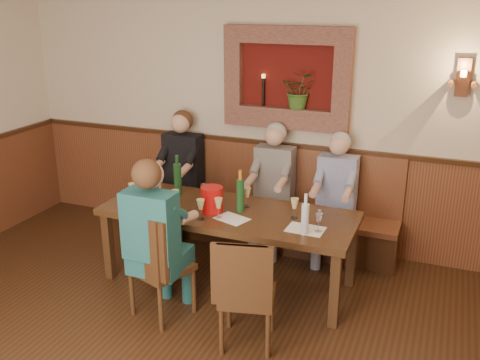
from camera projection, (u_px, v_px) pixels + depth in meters
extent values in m
cube|color=beige|center=(269.00, 118.00, 5.82)|extent=(6.00, 0.04, 2.80)
cube|color=#5B2E1A|center=(267.00, 192.00, 6.08)|extent=(6.00, 0.04, 1.10)
cube|color=#381E0F|center=(268.00, 143.00, 5.90)|extent=(6.02, 0.06, 0.05)
cube|color=#510F0B|center=(287.00, 78.00, 5.59)|extent=(1.00, 0.02, 0.70)
cube|color=#915549|center=(287.00, 35.00, 5.41)|extent=(1.36, 0.12, 0.18)
cube|color=#915549|center=(285.00, 120.00, 5.70)|extent=(1.36, 0.12, 0.18)
cube|color=#915549|center=(234.00, 75.00, 5.76)|extent=(0.18, 0.12, 0.70)
cube|color=#915549|center=(343.00, 82.00, 5.35)|extent=(0.18, 0.12, 0.70)
cube|color=#915549|center=(285.00, 110.00, 5.66)|extent=(1.00, 0.14, 0.04)
imported|color=#365D1F|center=(300.00, 90.00, 5.54)|extent=(0.35, 0.30, 0.39)
cylinder|color=black|center=(263.00, 92.00, 5.69)|extent=(0.03, 0.03, 0.30)
cylinder|color=#FFBF59|center=(263.00, 76.00, 5.64)|extent=(0.04, 0.04, 0.04)
cube|color=#5B2E1A|center=(463.00, 77.00, 4.93)|extent=(0.12, 0.08, 0.35)
cylinder|color=#5B2E1A|center=(451.00, 83.00, 4.92)|extent=(0.05, 0.18, 0.05)
cylinder|color=#5B2E1A|center=(474.00, 84.00, 4.85)|extent=(0.05, 0.18, 0.05)
cylinder|color=#FFBF59|center=(464.00, 74.00, 4.80)|extent=(0.06, 0.06, 0.06)
cube|color=#34210F|center=(228.00, 213.00, 5.04)|extent=(2.40, 0.90, 0.06)
cube|color=#34210F|center=(109.00, 246.00, 5.23)|extent=(0.08, 0.08, 0.69)
cube|color=#34210F|center=(335.00, 290.00, 4.44)|extent=(0.08, 0.08, 0.69)
cube|color=#34210F|center=(148.00, 218.00, 5.88)|extent=(0.08, 0.08, 0.69)
cube|color=#34210F|center=(352.00, 253.00, 5.09)|extent=(0.08, 0.08, 0.69)
cube|color=#381E0F|center=(260.00, 227.00, 6.00)|extent=(3.00, 0.40, 0.40)
cube|color=#5B2E1A|center=(260.00, 209.00, 5.93)|extent=(3.00, 0.45, 0.06)
cube|color=#5B2E1A|center=(267.00, 173.00, 5.98)|extent=(3.00, 0.06, 0.66)
cube|color=#34210F|center=(163.00, 292.00, 4.67)|extent=(0.54, 0.54, 0.42)
cube|color=#34210F|center=(162.00, 268.00, 4.59)|extent=(0.56, 0.56, 0.05)
cube|color=#34210F|center=(141.00, 245.00, 4.35)|extent=(0.43, 0.19, 0.53)
cube|color=#34210F|center=(248.00, 320.00, 4.28)|extent=(0.48, 0.48, 0.40)
cube|color=#34210F|center=(248.00, 296.00, 4.21)|extent=(0.51, 0.51, 0.05)
cube|color=#34210F|center=(245.00, 276.00, 3.94)|extent=(0.42, 0.14, 0.50)
cube|color=black|center=(178.00, 218.00, 6.20)|extent=(0.43, 0.45, 0.45)
cube|color=black|center=(183.00, 158.00, 6.13)|extent=(0.43, 0.23, 0.57)
sphere|color=#D8A384|center=(180.00, 123.00, 5.96)|extent=(0.22, 0.22, 0.22)
sphere|color=#4C2D19|center=(182.00, 120.00, 6.00)|extent=(0.24, 0.24, 0.24)
cube|color=#575350|center=(269.00, 232.00, 5.81)|extent=(0.41, 0.43, 0.45)
cube|color=#575350|center=(275.00, 171.00, 5.75)|extent=(0.41, 0.22, 0.54)
sphere|color=#D8A384|center=(274.00, 136.00, 5.58)|extent=(0.21, 0.21, 0.21)
sphere|color=#B2B2B2|center=(276.00, 133.00, 5.62)|extent=(0.23, 0.23, 0.23)
cube|color=navy|center=(331.00, 242.00, 5.58)|extent=(0.40, 0.42, 0.45)
cube|color=navy|center=(338.00, 180.00, 5.51)|extent=(0.40, 0.21, 0.52)
sphere|color=#D8A384|center=(339.00, 145.00, 5.35)|extent=(0.20, 0.20, 0.20)
sphere|color=#B2B2B2|center=(340.00, 142.00, 5.39)|extent=(0.22, 0.22, 0.22)
cube|color=navy|center=(165.00, 288.00, 4.70)|extent=(0.44, 0.46, 0.45)
cube|color=navy|center=(150.00, 225.00, 4.32)|extent=(0.44, 0.23, 0.57)
sphere|color=#D8A384|center=(150.00, 175.00, 4.22)|extent=(0.22, 0.22, 0.22)
sphere|color=#4C2D19|center=(147.00, 174.00, 4.17)|extent=(0.24, 0.24, 0.24)
cylinder|color=red|center=(212.00, 199.00, 4.97)|extent=(0.26, 0.26, 0.24)
cylinder|color=#19471E|center=(240.00, 196.00, 4.96)|extent=(0.10, 0.10, 0.31)
cylinder|color=orange|center=(240.00, 175.00, 4.89)|extent=(0.04, 0.04, 0.09)
cylinder|color=#19471E|center=(178.00, 180.00, 5.36)|extent=(0.08, 0.08, 0.33)
cylinder|color=#19471E|center=(177.00, 160.00, 5.29)|extent=(0.04, 0.04, 0.09)
cylinder|color=silver|center=(305.00, 219.00, 4.49)|extent=(0.08, 0.08, 0.27)
cylinder|color=silver|center=(306.00, 199.00, 4.43)|extent=(0.03, 0.03, 0.09)
cube|color=white|center=(143.00, 204.00, 5.19)|extent=(0.36, 0.32, 0.00)
cube|color=white|center=(232.00, 219.00, 4.84)|extent=(0.34, 0.29, 0.00)
cube|color=white|center=(305.00, 229.00, 4.62)|extent=(0.33, 0.24, 0.00)
cube|color=white|center=(176.00, 214.00, 4.94)|extent=(0.34, 0.30, 0.00)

